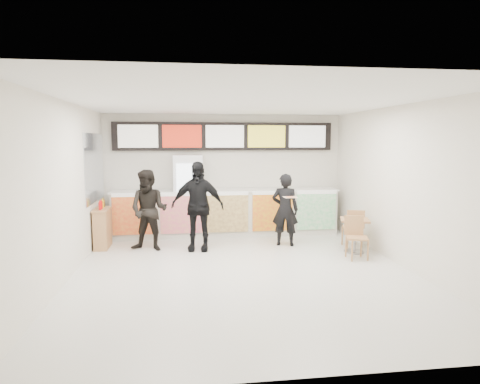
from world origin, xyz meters
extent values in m
plane|color=beige|center=(0.00, 0.00, 0.00)|extent=(7.00, 7.00, 0.00)
plane|color=white|center=(0.00, 0.00, 3.00)|extent=(7.00, 7.00, 0.00)
plane|color=silver|center=(0.00, 3.50, 1.50)|extent=(6.00, 0.00, 6.00)
plane|color=silver|center=(-3.00, 0.00, 1.50)|extent=(0.00, 7.00, 7.00)
plane|color=silver|center=(3.00, 0.00, 1.50)|extent=(0.00, 7.00, 7.00)
cube|color=silver|center=(0.00, 3.10, 0.55)|extent=(5.50, 0.70, 1.10)
cube|color=silver|center=(0.00, 3.10, 1.12)|extent=(5.56, 0.76, 0.04)
cube|color=red|center=(-2.20, 2.72, 0.61)|extent=(0.99, 0.02, 0.90)
cube|color=#D83074|center=(-1.10, 2.72, 0.61)|extent=(0.99, 0.02, 0.90)
cube|color=brown|center=(0.00, 2.72, 0.61)|extent=(0.99, 0.02, 0.90)
cube|color=yellow|center=(1.10, 2.72, 0.61)|extent=(0.99, 0.02, 0.90)
cube|color=#28A359|center=(2.20, 2.72, 0.61)|extent=(0.99, 0.02, 0.90)
cube|color=black|center=(0.00, 3.42, 2.45)|extent=(5.50, 0.12, 0.70)
cube|color=white|center=(-2.12, 3.35, 2.45)|extent=(0.95, 0.02, 0.55)
cube|color=red|center=(-1.06, 3.35, 2.45)|extent=(0.95, 0.02, 0.55)
cube|color=white|center=(0.00, 3.35, 2.45)|extent=(0.95, 0.02, 0.55)
cube|color=yellow|center=(1.06, 3.35, 2.45)|extent=(0.95, 0.02, 0.55)
cube|color=white|center=(2.12, 3.35, 2.45)|extent=(0.95, 0.02, 0.55)
cube|color=white|center=(-0.93, 3.12, 1.00)|extent=(0.70, 0.65, 2.00)
cube|color=white|center=(-0.93, 2.78, 1.05)|extent=(0.54, 0.02, 1.50)
cylinder|color=#27941B|center=(-1.14, 2.82, 0.45)|extent=(0.07, 0.07, 0.22)
cylinder|color=orange|center=(-1.00, 2.82, 0.45)|extent=(0.07, 0.07, 0.22)
cylinder|color=red|center=(-0.86, 2.82, 0.45)|extent=(0.07, 0.07, 0.22)
cylinder|color=#165DA8|center=(-0.72, 2.82, 0.45)|extent=(0.07, 0.07, 0.22)
cylinder|color=orange|center=(-1.14, 2.82, 0.83)|extent=(0.07, 0.07, 0.22)
cylinder|color=red|center=(-1.00, 2.82, 0.83)|extent=(0.07, 0.07, 0.22)
cylinder|color=#165DA8|center=(-0.86, 2.82, 0.83)|extent=(0.07, 0.07, 0.22)
cylinder|color=#27941B|center=(-0.72, 2.82, 0.83)|extent=(0.07, 0.07, 0.22)
cylinder|color=red|center=(-1.14, 2.82, 1.21)|extent=(0.07, 0.07, 0.22)
cylinder|color=#165DA8|center=(-1.00, 2.82, 1.21)|extent=(0.07, 0.07, 0.22)
cylinder|color=#27941B|center=(-0.86, 2.82, 1.21)|extent=(0.07, 0.07, 0.22)
cylinder|color=orange|center=(-0.72, 2.82, 1.21)|extent=(0.07, 0.07, 0.22)
cylinder|color=#165DA8|center=(-1.14, 2.82, 1.59)|extent=(0.07, 0.07, 0.22)
cylinder|color=#27941B|center=(-1.00, 2.82, 1.59)|extent=(0.07, 0.07, 0.22)
cylinder|color=orange|center=(-0.86, 2.82, 1.59)|extent=(0.07, 0.07, 0.22)
cylinder|color=red|center=(-0.72, 2.82, 1.59)|extent=(0.07, 0.07, 0.22)
cube|color=#B2B7BF|center=(-2.99, 2.45, 1.75)|extent=(0.01, 2.00, 1.50)
imported|color=black|center=(1.20, 1.86, 0.81)|extent=(0.69, 0.57, 1.62)
imported|color=black|center=(-1.78, 1.81, 0.87)|extent=(1.00, 0.88, 1.73)
imported|color=black|center=(-0.76, 1.69, 0.95)|extent=(1.19, 0.67, 1.91)
cube|color=beige|center=(1.20, 1.41, 1.15)|extent=(0.28, 0.28, 0.01)
cone|color=#CC7233|center=(1.20, 1.41, 1.16)|extent=(0.36, 0.36, 0.02)
cube|color=#AA744E|center=(2.50, 1.06, 0.69)|extent=(0.71, 0.71, 0.04)
cylinder|color=gray|center=(2.50, 1.06, 0.34)|extent=(0.08, 0.08, 0.68)
cylinder|color=gray|center=(2.50, 1.06, 0.01)|extent=(0.42, 0.42, 0.03)
cube|color=#AA744E|center=(2.35, 0.56, 0.43)|extent=(0.50, 0.50, 0.04)
cube|color=#AA744E|center=(2.35, 0.74, 0.65)|extent=(0.37, 0.14, 0.40)
cube|color=#AA744E|center=(2.65, 1.56, 0.43)|extent=(0.50, 0.50, 0.04)
cube|color=#AA744E|center=(2.65, 1.38, 0.65)|extent=(0.37, 0.14, 0.40)
cube|color=#AA744E|center=(-2.82, 2.18, 0.42)|extent=(0.28, 0.74, 0.83)
cube|color=#AA744E|center=(-2.82, 2.18, 0.85)|extent=(0.31, 0.78, 0.04)
cylinder|color=red|center=(-2.82, 1.98, 0.95)|extent=(0.06, 0.06, 0.17)
cylinder|color=red|center=(-2.82, 2.13, 0.95)|extent=(0.06, 0.06, 0.17)
cylinder|color=yellow|center=(-2.82, 2.29, 0.95)|extent=(0.06, 0.06, 0.17)
cylinder|color=brown|center=(-2.82, 2.44, 0.95)|extent=(0.06, 0.06, 0.17)
camera|label=1|loc=(-1.05, -7.35, 2.32)|focal=32.00mm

